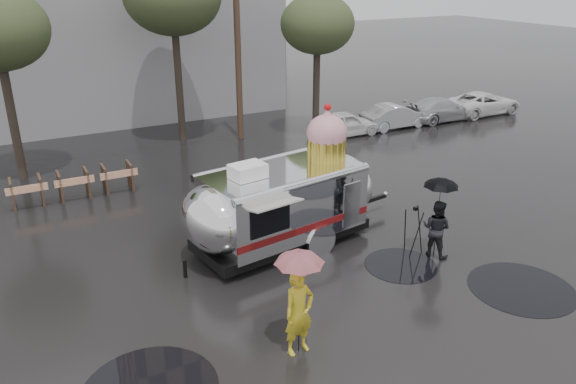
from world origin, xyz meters
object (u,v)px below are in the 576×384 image
airstream_trailer (285,199)px  tripod (414,226)px  person_right (436,228)px  person_left (299,312)px

airstream_trailer → tripod: bearing=-45.9°
person_right → tripod: 0.60m
person_left → person_right: 5.74m
person_left → person_right: (5.41, 1.90, -0.13)m
airstream_trailer → person_right: 4.31m
person_left → tripod: size_ratio=1.33×
person_left → airstream_trailer: bearing=58.6°
airstream_trailer → tripod: size_ratio=5.16×
person_right → tripod: person_right is taller
airstream_trailer → person_left: 4.96m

